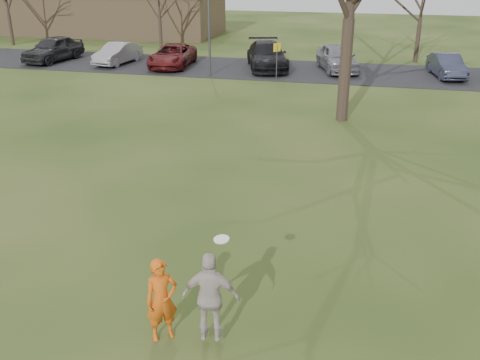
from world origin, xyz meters
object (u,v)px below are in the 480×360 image
car_3 (267,55)px  lamp_post (209,5)px  player_defender (162,300)px  building (104,10)px  catching_play (211,297)px  car_0 (53,49)px  car_5 (447,66)px  car_2 (172,56)px  car_1 (118,53)px  car_4 (337,58)px

car_3 → lamp_post: lamp_post is taller
player_defender → building: bearing=80.4°
catching_play → building: size_ratio=0.10×
car_0 → car_5: bearing=10.5°
lamp_post → player_defender: bearing=-76.4°
car_2 → car_5: bearing=-2.1°
car_1 → lamp_post: size_ratio=0.64×
car_3 → car_1: bearing=167.4°
car_2 → car_1: bearing=174.3°
car_5 → building: bearing=144.5°
car_0 → lamp_post: lamp_post is taller
car_0 → catching_play: 30.44m
car_0 → car_1: bearing=10.3°
car_3 → building: (-16.90, 12.86, 1.10)m
car_1 → car_0: bearing=-171.0°
car_4 → lamp_post: lamp_post is taller
car_1 → car_3: bearing=11.6°
car_4 → lamp_post: size_ratio=0.73×
car_1 → building: 15.36m
car_3 → catching_play: catching_play is taller
car_0 → car_3: bearing=12.0°
car_5 → lamp_post: lamp_post is taller
catching_play → building: bearing=118.1°
car_1 → car_2: bearing=6.4°
car_3 → lamp_post: 5.02m
car_1 → player_defender: bearing=-55.8°
catching_play → lamp_post: (-6.45, 22.83, 2.92)m
building → car_2: bearing=-50.9°
car_2 → player_defender: bearing=-75.2°
car_0 → car_4: (18.35, 0.91, -0.01)m
car_1 → car_4: bearing=11.5°
car_1 → lamp_post: lamp_post is taller
car_1 → car_3: (9.61, 0.60, 0.13)m
car_1 → building: (-7.29, 13.46, 1.23)m
car_5 → lamp_post: size_ratio=0.62×
player_defender → car_4: bearing=49.8°
car_1 → car_2: car_2 is taller
car_0 → car_2: (8.24, -0.03, -0.12)m
building → car_4: bearing=-30.9°
player_defender → car_2: (-8.49, 24.73, -0.11)m
car_5 → building: size_ratio=0.19×
car_4 → catching_play: bearing=-109.2°
player_defender → car_3: bearing=59.3°
car_3 → lamp_post: bearing=-153.9°
building → catching_play: bearing=-61.9°
car_0 → car_5: 24.61m
car_0 → car_2: size_ratio=0.96×
car_1 → catching_play: 28.13m
car_3 → car_4: car_3 is taller
car_1 → car_3: 9.63m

